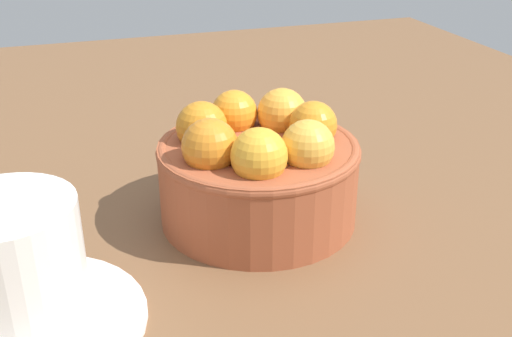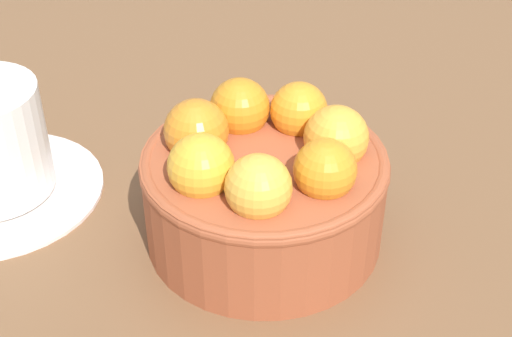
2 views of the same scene
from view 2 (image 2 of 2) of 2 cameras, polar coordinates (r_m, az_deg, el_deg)
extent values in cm
cube|color=brown|center=(51.90, 0.60, -6.64)|extent=(131.59, 106.84, 3.51)
cylinder|color=#9E4C2D|center=(48.65, 0.63, -2.26)|extent=(15.90, 15.90, 6.55)
torus|color=#9E4C2D|center=(46.93, 0.65, 0.51)|extent=(16.10, 16.10, 1.00)
sphere|color=orange|center=(49.75, -1.27, 4.75)|extent=(4.11, 4.11, 4.11)
sphere|color=orange|center=(47.44, -4.66, 2.93)|extent=(4.24, 4.24, 4.24)
sphere|color=gold|center=(44.13, -4.29, 0.14)|extent=(4.14, 4.14, 4.14)
sphere|color=gold|center=(42.36, 0.19, -1.47)|extent=(4.00, 4.00, 4.00)
sphere|color=orange|center=(43.67, 5.09, -0.34)|extent=(3.87, 3.87, 3.87)
sphere|color=gold|center=(46.91, 6.25, 2.40)|extent=(4.20, 4.20, 4.20)
sphere|color=orange|center=(49.53, 3.35, 4.53)|extent=(3.91, 3.91, 3.91)
camera|label=1|loc=(0.40, -67.32, 2.83)|focal=43.81mm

